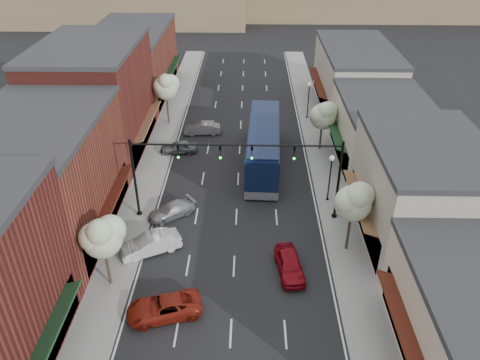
# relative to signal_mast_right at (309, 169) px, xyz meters

# --- Properties ---
(ground) EXTENTS (160.00, 160.00, 0.00)m
(ground) POSITION_rel_signal_mast_right_xyz_m (-5.62, -8.00, -4.62)
(ground) COLOR black
(ground) RESTS_ON ground
(sidewalk_left) EXTENTS (2.80, 73.00, 0.15)m
(sidewalk_left) POSITION_rel_signal_mast_right_xyz_m (-14.02, 10.50, -4.55)
(sidewalk_left) COLOR gray
(sidewalk_left) RESTS_ON ground
(sidewalk_right) EXTENTS (2.80, 73.00, 0.15)m
(sidewalk_right) POSITION_rel_signal_mast_right_xyz_m (2.78, 10.50, -4.55)
(sidewalk_right) COLOR gray
(sidewalk_right) RESTS_ON ground
(curb_left) EXTENTS (0.25, 73.00, 0.17)m
(curb_left) POSITION_rel_signal_mast_right_xyz_m (-12.62, 10.50, -4.55)
(curb_left) COLOR gray
(curb_left) RESTS_ON ground
(curb_right) EXTENTS (0.25, 73.00, 0.17)m
(curb_right) POSITION_rel_signal_mast_right_xyz_m (1.38, 10.50, -4.55)
(curb_right) COLOR gray
(curb_right) RESTS_ON ground
(bldg_left_midnear) EXTENTS (10.14, 14.10, 9.40)m
(bldg_left_midnear) POSITION_rel_signal_mast_right_xyz_m (-19.85, -2.00, 0.03)
(bldg_left_midnear) COLOR brown
(bldg_left_midnear) RESTS_ON ground
(bldg_left_midfar) EXTENTS (10.14, 14.10, 10.90)m
(bldg_left_midfar) POSITION_rel_signal_mast_right_xyz_m (-19.86, 12.00, 0.78)
(bldg_left_midfar) COLOR maroon
(bldg_left_midfar) RESTS_ON ground
(bldg_left_far) EXTENTS (10.14, 18.10, 8.40)m
(bldg_left_far) POSITION_rel_signal_mast_right_xyz_m (-19.84, 28.00, -0.46)
(bldg_left_far) COLOR brown
(bldg_left_far) RESTS_ON ground
(bldg_right_midnear) EXTENTS (9.14, 12.10, 7.90)m
(bldg_right_midnear) POSITION_rel_signal_mast_right_xyz_m (8.10, -2.00, -0.72)
(bldg_right_midnear) COLOR #A7A08F
(bldg_right_midnear) RESTS_ON ground
(bldg_right_midfar) EXTENTS (9.14, 12.10, 6.40)m
(bldg_right_midfar) POSITION_rel_signal_mast_right_xyz_m (8.08, 10.00, -1.46)
(bldg_right_midfar) COLOR beige
(bldg_right_midfar) RESTS_ON ground
(bldg_right_far) EXTENTS (9.14, 16.10, 7.40)m
(bldg_right_far) POSITION_rel_signal_mast_right_xyz_m (8.09, 24.00, -0.96)
(bldg_right_far) COLOR #A7A08F
(bldg_right_far) RESTS_ON ground
(hill_near) EXTENTS (50.00, 20.00, 8.00)m
(hill_near) POSITION_rel_signal_mast_right_xyz_m (-30.62, 70.00, -0.62)
(hill_near) COLOR #7A6647
(hill_near) RESTS_ON ground
(signal_mast_right) EXTENTS (8.22, 0.46, 7.00)m
(signal_mast_right) POSITION_rel_signal_mast_right_xyz_m (0.00, 0.00, 0.00)
(signal_mast_right) COLOR black
(signal_mast_right) RESTS_ON ground
(signal_mast_left) EXTENTS (8.22, 0.46, 7.00)m
(signal_mast_left) POSITION_rel_signal_mast_right_xyz_m (-11.24, 0.00, 0.00)
(signal_mast_left) COLOR black
(signal_mast_left) RESTS_ON ground
(tree_right_near) EXTENTS (2.85, 2.65, 5.95)m
(tree_right_near) POSITION_rel_signal_mast_right_xyz_m (2.73, -4.05, -0.17)
(tree_right_near) COLOR #47382B
(tree_right_near) RESTS_ON ground
(tree_right_far) EXTENTS (2.85, 2.65, 5.43)m
(tree_right_far) POSITION_rel_signal_mast_right_xyz_m (2.73, 11.95, -0.63)
(tree_right_far) COLOR #47382B
(tree_right_far) RESTS_ON ground
(tree_left_near) EXTENTS (2.85, 2.65, 5.69)m
(tree_left_near) POSITION_rel_signal_mast_right_xyz_m (-13.87, -8.05, -0.40)
(tree_left_near) COLOR #47382B
(tree_left_near) RESTS_ON ground
(tree_left_far) EXTENTS (2.85, 2.65, 6.13)m
(tree_left_far) POSITION_rel_signal_mast_right_xyz_m (-13.87, 17.95, -0.02)
(tree_left_far) COLOR #47382B
(tree_left_far) RESTS_ON ground
(lamp_post_near) EXTENTS (0.44, 0.44, 4.44)m
(lamp_post_near) POSITION_rel_signal_mast_right_xyz_m (2.18, 2.50, -1.62)
(lamp_post_near) COLOR black
(lamp_post_near) RESTS_ON ground
(lamp_post_far) EXTENTS (0.44, 0.44, 4.44)m
(lamp_post_far) POSITION_rel_signal_mast_right_xyz_m (2.18, 20.00, -1.62)
(lamp_post_far) COLOR black
(lamp_post_far) RESTS_ON ground
(coach_bus) EXTENTS (3.52, 13.53, 4.10)m
(coach_bus) POSITION_rel_signal_mast_right_xyz_m (-3.25, 8.85, -2.50)
(coach_bus) COLOR #0D1734
(coach_bus) RESTS_ON ground
(red_hatchback) EXTENTS (2.23, 4.38, 1.43)m
(red_hatchback) POSITION_rel_signal_mast_right_xyz_m (-1.73, -6.55, -3.91)
(red_hatchback) COLOR maroon
(red_hatchback) RESTS_ON ground
(parked_car_a) EXTENTS (5.12, 3.38, 1.31)m
(parked_car_a) POSITION_rel_signal_mast_right_xyz_m (-9.84, -10.62, -3.97)
(parked_car_a) COLOR maroon
(parked_car_a) RESTS_ON ground
(parked_car_b) EXTENTS (4.68, 3.37, 1.47)m
(parked_car_b) POSITION_rel_signal_mast_right_xyz_m (-11.82, -4.55, -3.89)
(parked_car_b) COLOR silver
(parked_car_b) RESTS_ON ground
(parked_car_c) EXTENTS (4.19, 3.69, 1.16)m
(parked_car_c) POSITION_rel_signal_mast_right_xyz_m (-10.96, -0.05, -4.04)
(parked_car_c) COLOR #9B9BA0
(parked_car_c) RESTS_ON ground
(parked_car_d) EXTENTS (3.90, 2.00, 1.27)m
(parked_car_d) POSITION_rel_signal_mast_right_xyz_m (-11.82, 11.04, -3.99)
(parked_car_d) COLOR slate
(parked_car_d) RESTS_ON ground
(parked_car_e) EXTENTS (4.06, 1.74, 1.30)m
(parked_car_e) POSITION_rel_signal_mast_right_xyz_m (-9.82, 15.54, -3.97)
(parked_car_e) COLOR #9E9EA3
(parked_car_e) RESTS_ON ground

